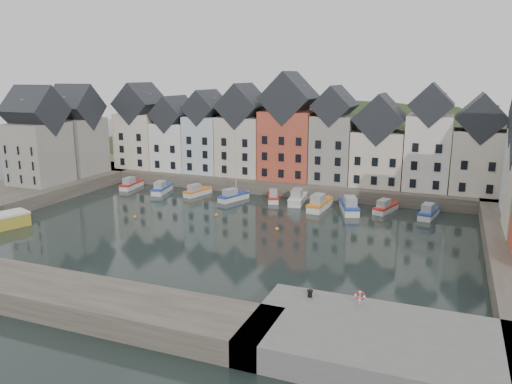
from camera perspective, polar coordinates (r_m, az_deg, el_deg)
The scene contains 21 objects.
ground at distance 61.19m, azimuth -4.47°, elevation -5.06°, with size 260.00×260.00×0.00m, color black.
far_quay at distance 87.95m, azimuth 4.08°, elevation 1.30°, with size 90.00×16.00×2.00m, color #494138.
left_quay at distance 85.42m, azimuth -26.47°, elevation -0.45°, with size 14.00×54.00×2.00m, color #494138.
near_quay at distance 37.11m, azimuth 13.63°, elevation -16.52°, with size 18.00×10.00×2.00m, color #60605E.
near_wall at distance 50.10m, azimuth -26.59°, elevation -9.52°, with size 50.00×6.00×2.00m, color #494138.
hillside at distance 117.18m, azimuth 7.79°, elevation -5.34°, with size 153.60×70.40×64.00m.
far_terrace at distance 83.85m, azimuth 5.86°, elevation 6.13°, with size 72.37×8.16×17.78m.
left_terrace at distance 90.64m, azimuth -21.66°, elevation 5.80°, with size 7.65×17.00×15.69m.
mooring_buoys at distance 67.41m, azimuth -5.55°, elevation -3.21°, with size 20.50×5.50×0.50m.
boat_a at distance 88.94m, azimuth -14.09°, elevation 0.83°, with size 2.37×5.85×2.19m.
boat_b at distance 84.48m, azimuth -10.72°, elevation 0.37°, with size 2.91×6.11×2.26m.
boat_c at distance 81.88m, azimuth -6.75°, elevation 0.06°, with size 2.95×5.67×2.08m.
boat_d at distance 78.00m, azimuth -2.66°, elevation -0.47°, with size 3.52×5.86×10.71m.
boat_e at distance 77.76m, azimuth 1.98°, elevation -0.57°, with size 3.39×5.57×2.04m.
boat_f at distance 76.61m, azimuth 4.80°, elevation -0.71°, with size 2.80×6.81×2.54m.
boat_g at distance 73.46m, azimuth 7.27°, elevation -1.36°, with size 2.52×6.88×2.60m.
boat_h at distance 72.70m, azimuth 10.61°, elevation -1.64°, with size 4.26×7.16×2.63m.
boat_i at distance 73.76m, azimuth 14.56°, elevation -1.74°, with size 3.22×5.81×2.13m.
boat_j at distance 72.77m, azimuth 19.12°, elevation -2.23°, with size 2.80×6.10×2.26m.
mooring_bollard at distance 40.55m, azimuth 6.18°, elevation -11.44°, with size 0.48×0.48×0.56m.
life_ring_post at distance 39.36m, azimuth 11.80°, elevation -11.56°, with size 0.80×0.17×1.30m.
Camera 1 is at (25.65, -52.13, 19.22)m, focal length 35.00 mm.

